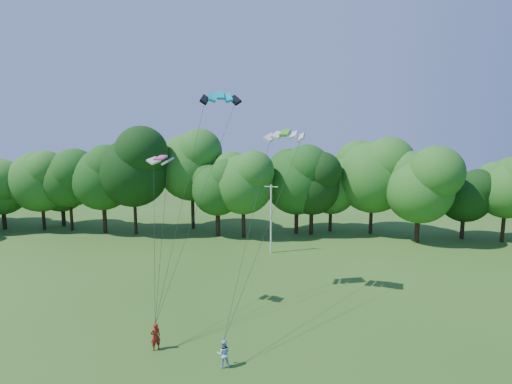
# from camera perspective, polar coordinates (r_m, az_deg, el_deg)

# --- Properties ---
(utility_pole) EXTENTS (1.46, 0.29, 7.32)m
(utility_pole) POSITION_cam_1_polar(r_m,az_deg,el_deg) (42.17, 2.16, -3.74)
(utility_pole) COLOR silver
(utility_pole) RESTS_ON ground
(kite_flyer_left) EXTENTS (0.71, 0.69, 1.64)m
(kite_flyer_left) POSITION_cam_1_polar(r_m,az_deg,el_deg) (25.43, -14.16, -19.40)
(kite_flyer_left) COLOR maroon
(kite_flyer_left) RESTS_ON ground
(kite_flyer_right) EXTENTS (0.88, 0.76, 1.56)m
(kite_flyer_right) POSITION_cam_1_polar(r_m,az_deg,el_deg) (23.32, -4.66, -21.99)
(kite_flyer_right) COLOR #ABD2ED
(kite_flyer_right) RESTS_ON ground
(kite_teal) EXTENTS (3.03, 2.06, 0.74)m
(kite_teal) POSITION_cam_1_polar(r_m,az_deg,el_deg) (29.95, -5.17, 13.61)
(kite_teal) COLOR #059BAD
(kite_teal) RESTS_ON ground
(kite_green) EXTENTS (3.08, 1.77, 0.59)m
(kite_green) POSITION_cam_1_polar(r_m,az_deg,el_deg) (29.43, 4.19, 8.43)
(kite_green) COLOR green
(kite_green) RESTS_ON ground
(kite_pink) EXTENTS (1.91, 1.30, 0.33)m
(kite_pink) POSITION_cam_1_polar(r_m,az_deg,el_deg) (27.67, -13.48, 4.78)
(kite_pink) COLOR #D03987
(kite_pink) RESTS_ON ground
(tree_back_west) EXTENTS (7.26, 7.26, 10.56)m
(tree_back_west) POSITION_cam_1_polar(r_m,az_deg,el_deg) (60.48, -26.11, 1.74)
(tree_back_west) COLOR #302013
(tree_back_west) RESTS_ON ground
(tree_back_center) EXTENTS (7.55, 7.55, 10.99)m
(tree_back_center) POSITION_cam_1_polar(r_m,az_deg,el_deg) (50.05, 8.01, 1.63)
(tree_back_center) COLOR black
(tree_back_center) RESTS_ON ground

